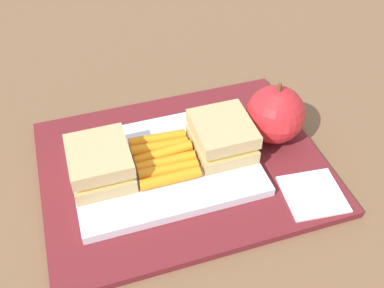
# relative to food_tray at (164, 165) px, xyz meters

# --- Properties ---
(ground_plane) EXTENTS (2.40, 2.40, 0.00)m
(ground_plane) POSITION_rel_food_tray_xyz_m (0.03, 0.00, -0.02)
(ground_plane) COLOR brown
(lunchbag_mat) EXTENTS (0.36, 0.28, 0.01)m
(lunchbag_mat) POSITION_rel_food_tray_xyz_m (0.03, 0.00, -0.01)
(lunchbag_mat) COLOR maroon
(lunchbag_mat) RESTS_ON ground_plane
(food_tray) EXTENTS (0.23, 0.17, 0.01)m
(food_tray) POSITION_rel_food_tray_xyz_m (0.00, 0.00, 0.00)
(food_tray) COLOR white
(food_tray) RESTS_ON lunchbag_mat
(sandwich_half_left) EXTENTS (0.07, 0.08, 0.04)m
(sandwich_half_left) POSITION_rel_food_tray_xyz_m (-0.08, 0.00, 0.03)
(sandwich_half_left) COLOR tan
(sandwich_half_left) RESTS_ON food_tray
(sandwich_half_right) EXTENTS (0.07, 0.08, 0.04)m
(sandwich_half_right) POSITION_rel_food_tray_xyz_m (0.08, 0.00, 0.03)
(sandwich_half_right) COLOR tan
(sandwich_half_right) RESTS_ON food_tray
(carrot_sticks_bundle) EXTENTS (0.08, 0.09, 0.02)m
(carrot_sticks_bundle) POSITION_rel_food_tray_xyz_m (0.00, -0.00, 0.01)
(carrot_sticks_bundle) COLOR orange
(carrot_sticks_bundle) RESTS_ON food_tray
(apple) EXTENTS (0.08, 0.08, 0.09)m
(apple) POSITION_rel_food_tray_xyz_m (0.16, 0.01, 0.03)
(apple) COLOR red
(apple) RESTS_ON lunchbag_mat
(paper_napkin) EXTENTS (0.08, 0.08, 0.00)m
(paper_napkin) POSITION_rel_food_tray_xyz_m (0.16, -0.10, -0.00)
(paper_napkin) COLOR white
(paper_napkin) RESTS_ON lunchbag_mat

